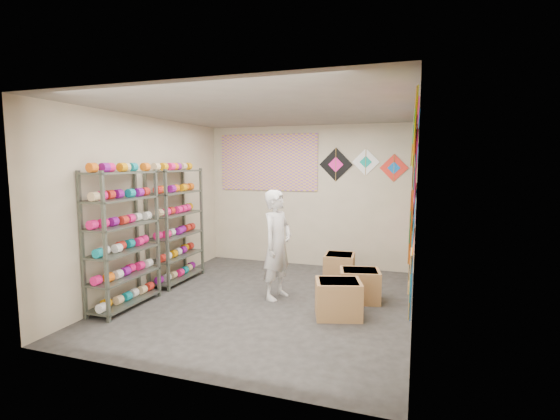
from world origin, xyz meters
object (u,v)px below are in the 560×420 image
(shelf_rack_back, at_px, (176,226))
(shopkeeper, at_px, (277,245))
(carton_b, at_px, (360,285))
(shelf_rack_front, at_px, (123,240))
(carton_a, at_px, (338,299))
(carton_c, at_px, (339,268))

(shelf_rack_back, xyz_separation_m, shopkeeper, (1.88, -0.27, -0.15))
(shelf_rack_back, distance_m, carton_b, 3.13)
(shelf_rack_front, xyz_separation_m, carton_b, (3.05, 1.29, -0.72))
(shopkeeper, xyz_separation_m, carton_a, (0.99, -0.45, -0.56))
(carton_c, bearing_deg, carton_b, -67.38)
(carton_b, bearing_deg, shopkeeper, 179.83)
(carton_a, relative_size, carton_c, 1.07)
(shopkeeper, xyz_separation_m, carton_b, (1.17, 0.25, -0.57))
(shopkeeper, distance_m, carton_a, 1.22)
(shelf_rack_front, distance_m, carton_b, 3.39)
(shelf_rack_back, relative_size, shopkeeper, 1.19)
(shelf_rack_front, bearing_deg, carton_c, 39.88)
(shelf_rack_front, distance_m, shelf_rack_back, 1.30)
(shelf_rack_back, height_order, carton_a, shelf_rack_back)
(shelf_rack_back, xyz_separation_m, carton_b, (3.05, -0.01, -0.72))
(shelf_rack_back, height_order, shopkeeper, shelf_rack_back)
(carton_b, xyz_separation_m, carton_c, (-0.46, 0.88, 0.00))
(carton_a, height_order, carton_c, carton_a)
(shelf_rack_front, height_order, shelf_rack_back, same)
(shelf_rack_back, bearing_deg, carton_a, -13.97)
(shelf_rack_back, height_order, carton_b, shelf_rack_back)
(carton_a, distance_m, carton_c, 1.60)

